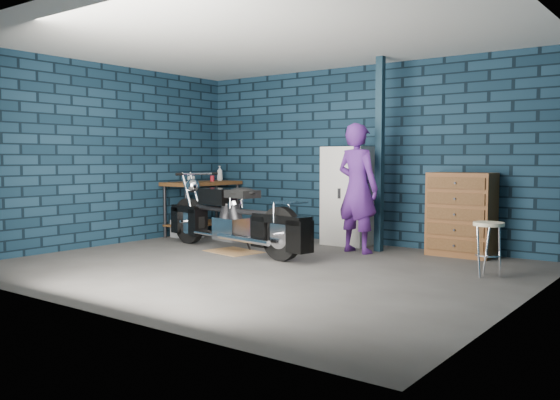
# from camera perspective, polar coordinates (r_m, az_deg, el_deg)

# --- Properties ---
(ground) EXTENTS (6.00, 6.00, 0.00)m
(ground) POSITION_cam_1_polar(r_m,az_deg,el_deg) (7.14, -1.80, -6.47)
(ground) COLOR #4D4A48
(ground) RESTS_ON ground
(room_walls) EXTENTS (6.02, 5.01, 2.71)m
(room_walls) POSITION_cam_1_polar(r_m,az_deg,el_deg) (7.48, 0.84, 8.65)
(room_walls) COLOR #0E2130
(room_walls) RESTS_ON ground
(support_post) EXTENTS (0.10, 0.10, 2.70)m
(support_post) POSITION_cam_1_polar(r_m,az_deg,el_deg) (8.36, 9.57, 4.31)
(support_post) COLOR #102634
(support_post) RESTS_ON ground
(workbench) EXTENTS (0.60, 1.40, 0.91)m
(workbench) POSITION_cam_1_polar(r_m,az_deg,el_deg) (10.14, -7.48, -0.79)
(workbench) COLOR brown
(workbench) RESTS_ON ground
(drip_mat) EXTENTS (0.83, 0.68, 0.01)m
(drip_mat) POSITION_cam_1_polar(r_m,az_deg,el_deg) (8.32, -4.48, -4.96)
(drip_mat) COLOR #9C6944
(drip_mat) RESTS_ON ground
(motorcycle) EXTENTS (2.56, 1.13, 1.09)m
(motorcycle) POSITION_cam_1_polar(r_m,az_deg,el_deg) (8.25, -4.50, -1.24)
(motorcycle) COLOR black
(motorcycle) RESTS_ON ground
(person) EXTENTS (0.71, 0.53, 1.78)m
(person) POSITION_cam_1_polar(r_m,az_deg,el_deg) (8.22, 7.47, 1.12)
(person) COLOR #4C1F74
(person) RESTS_ON ground
(storage_bin) EXTENTS (0.46, 0.33, 0.29)m
(storage_bin) POSITION_cam_1_polar(r_m,az_deg,el_deg) (9.89, -8.93, -2.74)
(storage_bin) COLOR gray
(storage_bin) RESTS_ON ground
(locker) EXTENTS (0.69, 0.49, 1.47)m
(locker) POSITION_cam_1_polar(r_m,az_deg,el_deg) (8.95, 6.52, 0.39)
(locker) COLOR silver
(locker) RESTS_ON ground
(tool_chest) EXTENTS (0.83, 0.46, 1.11)m
(tool_chest) POSITION_cam_1_polar(r_m,az_deg,el_deg) (8.23, 17.02, -1.34)
(tool_chest) COLOR brown
(tool_chest) RESTS_ON ground
(shop_stool) EXTENTS (0.36, 0.36, 0.60)m
(shop_stool) POSITION_cam_1_polar(r_m,az_deg,el_deg) (6.90, 19.40, -4.52)
(shop_stool) COLOR beige
(shop_stool) RESTS_ON ground
(cup_a) EXTENTS (0.16, 0.16, 0.10)m
(cup_a) POSITION_cam_1_polar(r_m,az_deg,el_deg) (9.92, -8.54, 2.01)
(cup_a) COLOR beige
(cup_a) RESTS_ON workbench
(mug_red) EXTENTS (0.09, 0.09, 0.10)m
(mug_red) POSITION_cam_1_polar(r_m,az_deg,el_deg) (10.16, -6.54, 2.07)
(mug_red) COLOR maroon
(mug_red) RESTS_ON workbench
(bottle) EXTENTS (0.12, 0.12, 0.26)m
(bottle) POSITION_cam_1_polar(r_m,az_deg,el_deg) (10.51, -5.82, 2.59)
(bottle) COLOR gray
(bottle) RESTS_ON workbench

